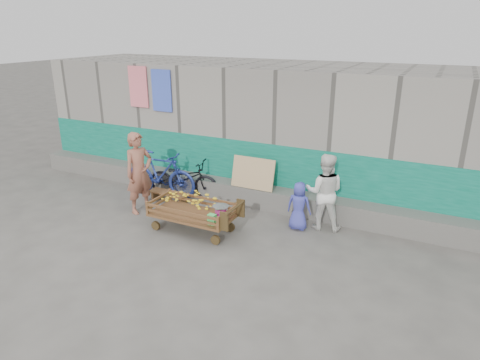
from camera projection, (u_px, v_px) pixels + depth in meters
The scene contains 9 objects.
ground at pixel (188, 246), 7.99m from camera, with size 80.00×80.00×0.00m, color #504D48.
building_wall at pixel (273, 126), 10.90m from camera, with size 12.00×3.50×3.00m.
banana_cart at pixel (191, 206), 8.42m from camera, with size 1.81×0.83×0.77m.
bench at pixel (169, 195), 9.93m from camera, with size 0.96×0.29×0.24m.
vendor_man at pixel (139, 173), 9.18m from camera, with size 0.65×0.43×1.79m, color #995A45.
woman at pixel (324, 192), 8.44m from camera, with size 0.76×0.59×1.56m, color white.
child at pixel (299, 206), 8.50m from camera, with size 0.49×0.32×0.99m, color #4046B0.
bicycle_dark at pixel (184, 178), 10.16m from camera, with size 0.61×1.74×0.92m, color black.
bicycle_blue at pixel (161, 174), 10.17m from camera, with size 0.52×1.84×1.11m, color navy.
Camera 1 is at (4.02, -5.92, 3.88)m, focal length 32.00 mm.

